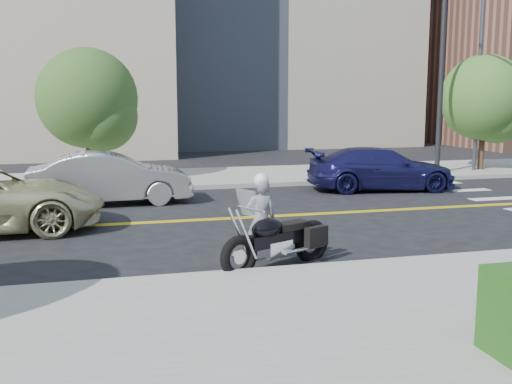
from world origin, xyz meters
The scene contains 11 objects.
ground_plane centered at (0.00, 0.00, 0.00)m, with size 120.00×120.00×0.00m, color black.
sidewalk_near centered at (0.00, -7.50, 0.07)m, with size 60.00×5.00×0.15m, color #9E9B91.
sidewalk_far centered at (0.00, 7.50, 0.07)m, with size 60.00×5.00×0.15m, color #9E9B91.
lamp_post centered at (12.00, 6.50, 4.15)m, with size 0.16×0.16×8.00m, color #4C4C51.
traffic_light centered at (10.00, 5.08, 4.67)m, with size 0.28×4.50×7.00m.
motorcyclist centered at (0.17, -4.03, 0.84)m, with size 0.58×0.39×1.68m.
motorcycle centered at (0.36, -4.54, 0.75)m, with size 2.47×0.75×1.50m, color black, non-canonical shape.
parked_car_silver centered at (-2.48, 2.96, 0.76)m, with size 1.61×4.61×1.52m, color #A5A7AC.
parked_car_blue centered at (6.33, 3.44, 0.71)m, with size 2.00×4.92×1.43m, color #1C1B53.
tree_far_a centered at (-3.11, 7.32, 3.04)m, with size 3.51×3.51×4.80m.
tree_far_b centered at (12.44, 6.69, 3.06)m, with size 3.47×3.47×4.80m.
Camera 1 is at (-2.71, -14.73, 3.07)m, focal length 42.00 mm.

